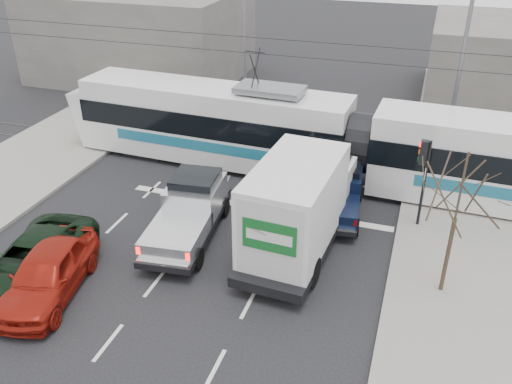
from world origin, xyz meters
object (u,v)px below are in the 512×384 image
(traffic_signal, at_px, (423,165))
(box_truck, at_px, (300,205))
(bare_tree, at_px, (460,193))
(street_lamp_near, at_px, (458,56))
(navy_pickup, at_px, (341,192))
(tram, at_px, (360,144))
(red_car, at_px, (48,273))
(green_car, at_px, (35,260))
(street_lamp_far, at_px, (241,31))
(silver_pickup, at_px, (191,209))

(traffic_signal, distance_m, box_truck, 5.05)
(bare_tree, relative_size, street_lamp_near, 0.56)
(bare_tree, distance_m, navy_pickup, 6.61)
(tram, height_order, red_car, tram)
(bare_tree, bearing_deg, traffic_signal, 105.76)
(navy_pickup, bearing_deg, green_car, -145.52)
(green_car, relative_size, red_car, 1.12)
(street_lamp_far, relative_size, box_truck, 1.19)
(box_truck, bearing_deg, navy_pickup, 76.20)
(traffic_signal, relative_size, silver_pickup, 0.59)
(silver_pickup, bearing_deg, bare_tree, -11.61)
(traffic_signal, bearing_deg, box_truck, -144.56)
(bare_tree, distance_m, traffic_signal, 4.28)
(silver_pickup, xyz_separation_m, box_truck, (4.25, 0.25, 0.77))
(street_lamp_near, bearing_deg, silver_pickup, -130.67)
(navy_pickup, xyz_separation_m, red_car, (-8.13, -8.30, -0.10))
(silver_pickup, bearing_deg, tram, 41.67)
(traffic_signal, xyz_separation_m, navy_pickup, (-3.06, 0.24, -1.82))
(tram, relative_size, red_car, 5.73)
(green_car, bearing_deg, traffic_signal, 23.59)
(silver_pickup, distance_m, green_car, 5.83)
(traffic_signal, xyz_separation_m, silver_pickup, (-8.30, -3.13, -1.68))
(bare_tree, xyz_separation_m, green_car, (-13.24, -3.53, -3.04))
(traffic_signal, height_order, street_lamp_far, street_lamp_far)
(traffic_signal, distance_m, green_car, 14.40)
(street_lamp_near, height_order, box_truck, street_lamp_near)
(street_lamp_near, bearing_deg, red_car, -127.71)
(red_car, bearing_deg, street_lamp_far, 77.13)
(bare_tree, height_order, tram, tram)
(navy_pickup, bearing_deg, box_truck, -113.66)
(navy_pickup, bearing_deg, tram, 78.38)
(street_lamp_near, height_order, red_car, street_lamp_near)
(silver_pickup, bearing_deg, street_lamp_near, 42.96)
(traffic_signal, bearing_deg, green_car, -148.15)
(street_lamp_far, distance_m, green_car, 17.64)
(traffic_signal, bearing_deg, navy_pickup, 175.50)
(tram, bearing_deg, silver_pickup, -129.38)
(tram, height_order, silver_pickup, tram)
(street_lamp_far, bearing_deg, bare_tree, -48.88)
(green_car, bearing_deg, street_lamp_near, 40.97)
(street_lamp_far, distance_m, tram, 10.67)
(traffic_signal, distance_m, red_car, 13.93)
(street_lamp_near, xyz_separation_m, street_lamp_far, (-11.50, 2.00, 0.00))
(tram, relative_size, green_car, 5.11)
(street_lamp_far, relative_size, navy_pickup, 1.96)
(tram, relative_size, box_truck, 3.66)
(street_lamp_far, height_order, navy_pickup, street_lamp_far)
(red_car, bearing_deg, green_car, 138.66)
(navy_pickup, bearing_deg, silver_pickup, -153.34)
(traffic_signal, height_order, box_truck, traffic_signal)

